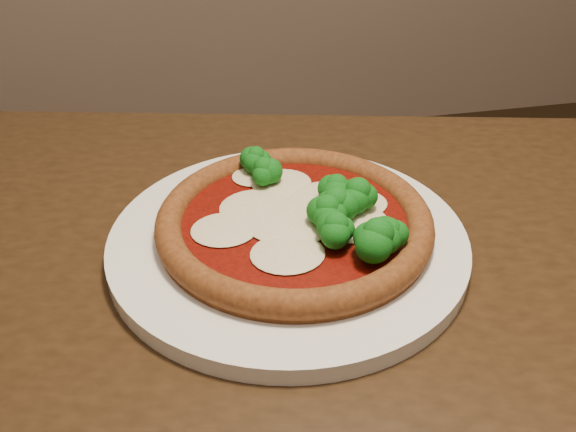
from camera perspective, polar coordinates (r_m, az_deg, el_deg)
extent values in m
cube|color=black|center=(0.62, 8.52, -7.55)|extent=(1.39, 1.02, 0.04)
cylinder|color=black|center=(1.22, -23.32, -9.59)|extent=(0.06, 0.06, 0.71)
cylinder|color=silver|center=(0.64, 0.00, -2.28)|extent=(0.36, 0.36, 0.02)
cylinder|color=brown|center=(0.64, 0.57, -0.91)|extent=(0.27, 0.27, 0.01)
torus|color=brown|center=(0.64, 0.58, -0.40)|extent=(0.28, 0.28, 0.03)
cylinder|color=#640B04|center=(0.64, 0.58, -0.36)|extent=(0.22, 0.22, 0.00)
ellipsoid|color=beige|center=(0.66, 3.39, 1.48)|extent=(0.08, 0.07, 0.01)
ellipsoid|color=beige|center=(0.66, 6.33, 1.14)|extent=(0.06, 0.05, 0.00)
ellipsoid|color=beige|center=(0.63, 0.32, -0.40)|extent=(0.09, 0.08, 0.01)
ellipsoid|color=beige|center=(0.69, -0.60, 2.97)|extent=(0.07, 0.06, 0.01)
ellipsoid|color=beige|center=(0.70, -2.99, 3.57)|extent=(0.05, 0.05, 0.00)
ellipsoid|color=beige|center=(0.62, -5.70, -1.20)|extent=(0.07, 0.06, 0.01)
ellipsoid|color=beige|center=(0.63, 5.62, -0.59)|extent=(0.08, 0.07, 0.01)
ellipsoid|color=beige|center=(0.65, -2.77, 0.77)|extent=(0.08, 0.07, 0.01)
ellipsoid|color=beige|center=(0.59, -0.04, -3.35)|extent=(0.07, 0.06, 0.01)
ellipsoid|color=beige|center=(0.66, 3.55, 1.06)|extent=(0.07, 0.06, 0.01)
ellipsoid|color=#137619|center=(0.70, -2.86, 5.22)|extent=(0.04, 0.04, 0.03)
ellipsoid|color=#137619|center=(0.65, 4.34, 2.53)|extent=(0.04, 0.04, 0.03)
ellipsoid|color=#137619|center=(0.61, 3.50, 0.59)|extent=(0.04, 0.04, 0.04)
ellipsoid|color=#137619|center=(0.64, 6.24, 2.09)|extent=(0.05, 0.05, 0.04)
ellipsoid|color=#137619|center=(0.68, -2.16, 4.21)|extent=(0.04, 0.04, 0.03)
ellipsoid|color=#137619|center=(0.59, 4.30, -0.97)|extent=(0.04, 0.04, 0.03)
ellipsoid|color=#137619|center=(0.59, 8.95, -1.38)|extent=(0.04, 0.04, 0.03)
ellipsoid|color=#137619|center=(0.57, 7.99, -1.77)|extent=(0.05, 0.05, 0.04)
ellipsoid|color=#137619|center=(0.62, 4.28, 1.22)|extent=(0.05, 0.05, 0.04)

